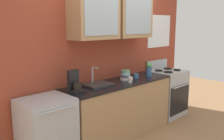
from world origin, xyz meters
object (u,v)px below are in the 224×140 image
Objects in this scene: dishwasher at (47,134)px; cup_near_sink at (130,80)px; coffee_maker at (75,84)px; vase at (149,69)px; stove_range at (167,92)px; cup_near_bowls at (136,76)px; sink_faucet at (98,84)px; bowl_stack at (126,75)px.

cup_near_sink is at bearing -6.12° from dishwasher.
coffee_maker reaches higher than cup_near_sink.
coffee_maker is (-1.47, 0.08, -0.02)m from vase.
stove_range reaches higher than cup_near_bowls.
cup_near_sink is at bearing -154.91° from cup_near_bowls.
cup_near_sink is at bearing -173.17° from stove_range.
stove_range is 1.80m from sink_faucet.
dishwasher is at bearing 173.88° from cup_near_sink.
coffee_maker reaches higher than cup_near_bowls.
stove_range reaches higher than dishwasher.
coffee_maker is (-0.43, -0.05, 0.09)m from sink_faucet.
dishwasher is (-0.88, -0.06, -0.46)m from sink_faucet.
coffee_maker is at bearing 179.95° from stove_range.
sink_faucet is 3.54× the size of cup_near_bowls.
coffee_maker is at bearing 0.82° from dishwasher.
stove_range is at bearing -0.05° from coffee_maker.
sink_faucet reaches higher than cup_near_sink.
stove_range is at bearing 6.83° from cup_near_sink.
cup_near_bowls is at bearing -179.27° from stove_range.
bowl_stack is 0.68× the size of vase.
bowl_stack is at bearing 1.52° from coffee_maker.
cup_near_sink is 1.45m from dishwasher.
vase is 0.28m from cup_near_bowls.
dishwasher is at bearing -178.69° from bowl_stack.
cup_near_sink reaches higher than dishwasher.
stove_range is 6.35× the size of bowl_stack.
bowl_stack is 0.48m from vase.
stove_range reaches higher than bowl_stack.
cup_near_sink is (-1.26, -0.15, 0.48)m from stove_range.
vase is 2.17× the size of cup_near_bowls.
cup_near_bowls is (0.78, -0.07, 0.02)m from sink_faucet.
sink_faucet reaches higher than cup_near_bowls.
sink_faucet is at bearing 172.62° from vase.
bowl_stack is 0.20m from cup_near_sink.
cup_near_sink reaches higher than cup_near_bowls.
stove_range is 1.35m from cup_near_sink.
cup_near_bowls is 1.72m from dishwasher.
sink_faucet is at bearing 6.75° from coffee_maker.
bowl_stack is 1.48× the size of cup_near_bowls.
cup_near_sink is 0.88× the size of cup_near_bowls.
stove_range is 1.27m from bowl_stack.
coffee_maker is (-1.21, 0.01, 0.07)m from cup_near_bowls.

